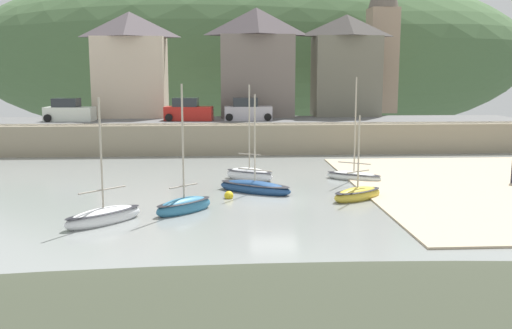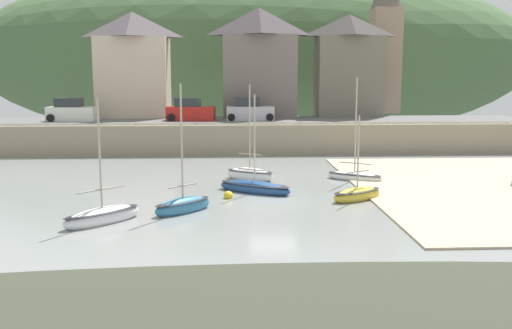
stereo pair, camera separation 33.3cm
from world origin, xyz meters
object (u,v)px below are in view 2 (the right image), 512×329
Objects in this scene: sailboat_white_hull at (354,176)px; parked_car_by_wall at (190,111)px; sailboat_far_left at (357,194)px; mooring_buoy at (228,196)px; waterfront_building_centre at (259,61)px; sailboat_nearest_shore at (250,174)px; sailboat_tall_mast at (255,187)px; waterfront_building_left at (133,64)px; parked_car_near_slipway at (72,111)px; rowboat_small_beached at (183,205)px; fishing_boat_green at (102,216)px; church_with_spire at (386,28)px; waterfront_building_right at (349,65)px; parked_car_end_of_row at (250,111)px.

parked_car_by_wall is at bearing 157.02° from sailboat_white_hull.
mooring_buoy is at bearing 141.66° from sailboat_far_left.
waterfront_building_centre is 26.82m from sailboat_far_left.
waterfront_building_centre is 1.65× the size of sailboat_nearest_shore.
sailboat_tall_mast is at bearing -120.66° from sailboat_white_hull.
waterfront_building_left is 27.26m from mooring_buoy.
sailboat_white_hull is (16.43, -20.10, -7.01)m from waterfront_building_left.
mooring_buoy is at bearing -101.85° from sailboat_tall_mast.
sailboat_nearest_shore is 1.43× the size of parked_car_near_slipway.
waterfront_building_left is 29.35m from rowboat_small_beached.
sailboat_far_left is at bearing -26.28° from fishing_boat_green.
sailboat_nearest_shore is at bearing 125.07° from sailboat_tall_mast.
sailboat_far_left is 7.99m from sailboat_nearest_shore.
waterfront_building_left reaches higher than rowboat_small_beached.
church_with_spire reaches higher than sailboat_nearest_shore.
parked_car_near_slipway is (-11.14, 23.26, 2.88)m from rowboat_small_beached.
waterfront_building_centre is 29.13m from rowboat_small_beached.
waterfront_building_centre is 24.52m from sailboat_tall_mast.
church_with_spire reaches higher than sailboat_far_left.
sailboat_white_hull is at bearing 26.60° from sailboat_nearest_shore.
waterfront_building_left is at bearing 146.04° from parked_car_by_wall.
waterfront_building_left is at bearing 180.00° from waterfront_building_right.
sailboat_white_hull is at bearing -100.34° from waterfront_building_right.
rowboat_small_beached is at bearing -82.71° from sailboat_nearest_shore.
rowboat_small_beached is 8.84m from sailboat_nearest_shore.
sailboat_tall_mast is at bearing -46.78° from parked_car_near_slipway.
parked_car_near_slipway is (-14.66, 15.15, 2.87)m from sailboat_nearest_shore.
sailboat_far_left is 9.42× the size of mooring_buoy.
mooring_buoy is at bearing -96.82° from waterfront_building_centre.
parked_car_near_slipway is (-20.03, 21.06, 2.92)m from sailboat_far_left.
waterfront_building_right is at bearing 47.28° from sailboat_far_left.
sailboat_white_hull is at bearing -69.67° from parked_car_end_of_row.
sailboat_far_left is 6.75m from mooring_buoy.
sailboat_nearest_shore is 12.41× the size of mooring_buoy.
waterfront_building_left is 2.25× the size of parked_car_by_wall.
sailboat_nearest_shore is (10.00, -19.65, -6.95)m from waterfront_building_left.
fishing_boat_green is at bearing -106.13° from waterfront_building_centre.
parked_car_by_wall is at bearing -156.09° from church_with_spire.
waterfront_building_centre is at bearing 180.00° from waterfront_building_right.
rowboat_small_beached is (-9.94, -7.66, 0.06)m from sailboat_white_hull.
church_with_spire is 34.67m from mooring_buoy.
church_with_spire is at bearing 21.38° from parked_car_near_slipway.
mooring_buoy is at bearing -116.77° from sailboat_white_hull.
fishing_boat_green is at bearing -112.73° from sailboat_white_hull.
parked_car_by_wall is at bearing 49.44° from rowboat_small_beached.
mooring_buoy is (-1.34, -5.19, -0.19)m from sailboat_nearest_shore.
sailboat_white_hull is 19.31m from parked_car_by_wall.
waterfront_building_right reaches higher than sailboat_nearest_shore.
sailboat_nearest_shore reaches higher than sailboat_tall_mast.
waterfront_building_centre reaches higher than sailboat_nearest_shore.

